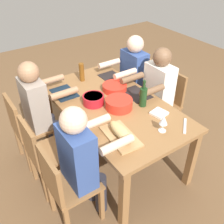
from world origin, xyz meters
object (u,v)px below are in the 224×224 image
serving_bowl_salad (93,99)px  diner_near_left (39,105)px  dining_table (112,110)px  beer_bottle (82,72)px  chair_far_center (165,101)px  bread_loaf (121,132)px  diner_far_center (156,90)px  cutting_board (121,136)px  napkin_stack (159,113)px  chair_far_left (141,85)px  wine_bottle (143,96)px  wine_glass (164,121)px  diner_near_right (82,157)px  chair_near_right (65,184)px  chair_near_left (26,127)px  serving_bowl_fruit (115,87)px  serving_bowl_greens (119,103)px  chair_near_center (43,152)px  diner_far_left (131,75)px

serving_bowl_salad → diner_near_left: bearing=-128.6°
dining_table → beer_bottle: size_ratio=7.78×
dining_table → diner_near_left: 0.78m
diner_near_left → beer_bottle: size_ratio=5.45×
chair_far_center → bread_loaf: size_ratio=2.66×
diner_far_center → cutting_board: bearing=-60.5°
beer_bottle → napkin_stack: bearing=15.3°
chair_far_left → cutting_board: size_ratio=2.12×
wine_bottle → wine_glass: (0.42, -0.12, 0.01)m
diner_near_right → wine_glass: size_ratio=7.23×
diner_far_center → chair_near_right: bearing=-71.7°
chair_near_left → bread_loaf: (0.96, 0.56, 0.32)m
serving_bowl_fruit → bread_loaf: size_ratio=0.85×
diner_near_right → wine_bottle: 0.91m
chair_near_right → serving_bowl_fruit: size_ratio=3.11×
chair_far_center → diner_near_right: (0.47, -1.43, 0.21)m
serving_bowl_greens → chair_far_center: bearing=97.9°
chair_far_center → diner_near_left: bearing=-108.3°
serving_bowl_fruit → cutting_board: size_ratio=0.68×
diner_far_center → napkin_stack: size_ratio=8.57×
chair_near_right → beer_bottle: (-1.09, 0.79, 0.37)m
chair_near_right → wine_bottle: size_ratio=2.93×
serving_bowl_salad → bread_loaf: (0.59, -0.08, 0.01)m
chair_near_left → serving_bowl_fruit: bearing=74.9°
wine_glass → napkin_stack: (-0.21, 0.16, -0.10)m
chair_far_left → wine_glass: wine_glass is taller
chair_far_center → wine_glass: bearing=-47.5°
serving_bowl_fruit → chair_far_center: bearing=71.8°
chair_near_center → bread_loaf: (0.49, 0.56, 0.32)m
chair_near_center → cutting_board: 0.79m
chair_near_left → serving_bowl_fruit: size_ratio=3.11×
wine_bottle → chair_far_left: bearing=140.3°
dining_table → chair_near_right: chair_near_right is taller
diner_far_left → diner_near_right: same height
serving_bowl_salad → serving_bowl_greens: bearing=38.8°
diner_far_center → bread_loaf: bearing=-60.5°
chair_far_center → napkin_stack: 0.73m
chair_far_center → beer_bottle: (-0.62, -0.82, 0.37)m
chair_far_center → napkin_stack: bearing=-51.6°
diner_near_right → serving_bowl_salad: size_ratio=5.41×
chair_near_center → serving_bowl_salad: (-0.10, 0.64, 0.31)m
dining_table → serving_bowl_salad: bearing=-122.8°
diner_near_right → napkin_stack: 0.90m
chair_near_center → wine_bottle: 1.12m
diner_near_left → cutting_board: (0.96, 0.38, 0.05)m
chair_near_left → wine_bottle: bearing=56.9°
chair_far_center → dining_table: bearing=-90.0°
chair_near_center → serving_bowl_fruit: (-0.21, 0.98, 0.30)m
chair_near_center → chair_far_center: 1.61m
diner_far_left → chair_near_right: bearing=-56.5°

